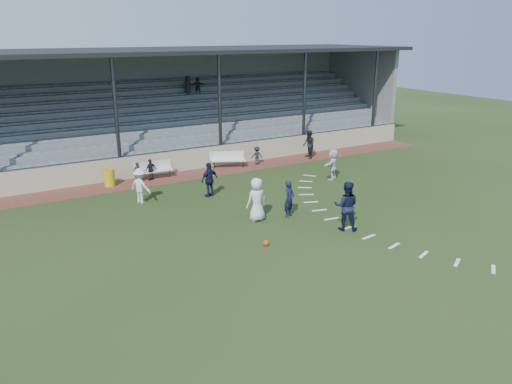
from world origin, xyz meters
TOP-DOWN VIEW (x-y plane):
  - ground at (0.00, 0.00)m, footprint 90.00×90.00m
  - cinder_track at (0.00, 10.50)m, footprint 34.00×2.00m
  - retaining_wall at (0.00, 11.55)m, footprint 34.00×0.18m
  - bench_left at (-1.48, 10.80)m, footprint 2.01×0.51m
  - bench_right at (3.02, 10.85)m, footprint 1.99×1.23m
  - trash_bin at (-3.89, 10.65)m, footprint 0.55×0.55m
  - football at (-0.95, 0.19)m, footprint 0.22×0.22m
  - player_white_lead at (0.11, 2.62)m, footprint 0.93×0.64m
  - player_navy_lead at (1.52, 2.30)m, footprint 0.69×0.61m
  - player_navy_mid at (2.63, -0.07)m, footprint 1.23×1.20m
  - player_white_wing at (-3.34, 7.27)m, footprint 1.07×1.23m
  - player_navy_wing at (-0.19, 6.53)m, footprint 1.06×0.67m
  - player_white_back at (6.75, 5.83)m, footprint 1.57×1.24m
  - official at (8.42, 10.26)m, footprint 0.87×0.99m
  - sub_left_near at (-2.47, 10.45)m, footprint 0.46×0.36m
  - sub_left_far at (-1.70, 10.58)m, footprint 0.73×0.52m
  - sub_right at (4.83, 10.55)m, footprint 0.78×0.55m
  - grandstand at (0.00, 16.26)m, footprint 34.60×9.00m
  - penalty_arc at (4.12, 0.00)m, footprint 3.89×14.63m

SIDE VIEW (x-z plane):
  - ground at x=0.00m, z-range 0.00..0.00m
  - penalty_arc at x=4.12m, z-range 0.00..0.01m
  - cinder_track at x=0.00m, z-range 0.00..0.02m
  - football at x=-0.95m, z-range 0.00..0.22m
  - trash_bin at x=-3.89m, z-range 0.02..0.89m
  - sub_right at x=4.83m, z-range 0.02..1.11m
  - sub_left_near at x=-2.47m, z-range 0.02..1.13m
  - bench_left at x=-1.48m, z-range 0.11..1.06m
  - bench_right at x=3.02m, z-range 0.11..1.06m
  - sub_left_far at x=-1.70m, z-range 0.02..1.17m
  - retaining_wall at x=0.00m, z-range 0.00..1.20m
  - player_navy_lead at x=1.52m, z-range 0.00..1.59m
  - player_white_wing at x=-3.34m, z-range 0.00..1.65m
  - player_white_back at x=6.75m, z-range 0.00..1.67m
  - player_navy_wing at x=-0.19m, z-range 0.00..1.68m
  - official at x=8.42m, z-range 0.02..1.76m
  - player_white_lead at x=0.11m, z-range 0.00..1.84m
  - player_navy_mid at x=2.63m, z-range 0.00..2.00m
  - grandstand at x=0.00m, z-range -1.10..5.51m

